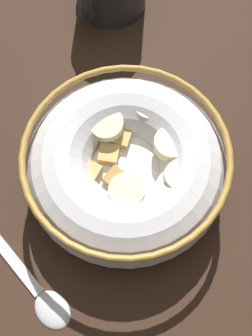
% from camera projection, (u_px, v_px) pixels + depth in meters
% --- Properties ---
extents(ground_plane, '(1.36, 1.36, 0.02)m').
position_uv_depth(ground_plane, '(126.00, 183.00, 0.44)').
color(ground_plane, '#332116').
extents(cereal_bowl, '(0.18, 0.18, 0.06)m').
position_uv_depth(cereal_bowl, '(126.00, 166.00, 0.40)').
color(cereal_bowl, silver).
rests_on(cereal_bowl, ground_plane).
extents(spoon, '(0.06, 0.14, 0.01)m').
position_uv_depth(spoon, '(36.00, 289.00, 0.39)').
color(spoon, silver).
rests_on(spoon, ground_plane).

